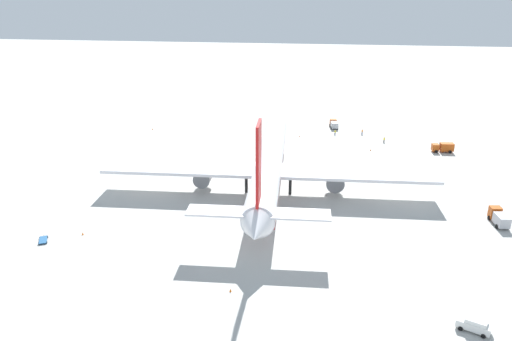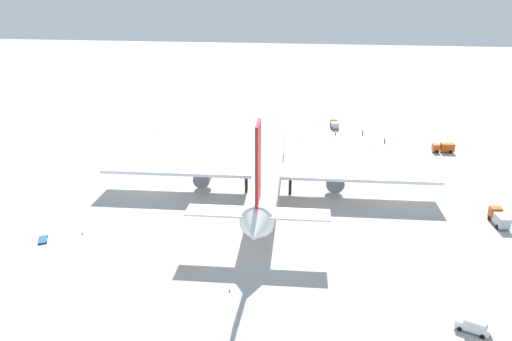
% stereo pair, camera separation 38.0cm
% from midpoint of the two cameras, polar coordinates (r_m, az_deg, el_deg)
% --- Properties ---
extents(ground_plane, '(600.00, 600.00, 0.00)m').
position_cam_midpoint_polar(ground_plane, '(115.89, 1.42, -2.08)').
color(ground_plane, '#B2B2AD').
extents(airliner, '(73.04, 75.73, 23.95)m').
position_cam_midpoint_polar(airliner, '(112.20, 1.38, 0.62)').
color(airliner, white).
rests_on(airliner, ground).
extents(service_truck_0, '(6.15, 2.91, 2.83)m').
position_cam_midpoint_polar(service_truck_0, '(109.77, 26.38, -4.92)').
color(service_truck_0, '#BF4C14').
rests_on(service_truck_0, ground).
extents(service_truck_1, '(5.75, 3.00, 2.46)m').
position_cam_midpoint_polar(service_truck_1, '(166.74, 9.00, 5.38)').
color(service_truck_1, '#BF4C14').
rests_on(service_truck_1, ground).
extents(service_truck_2, '(2.71, 6.12, 2.66)m').
position_cam_midpoint_polar(service_truck_2, '(150.24, 20.91, 2.56)').
color(service_truck_2, '#BF4C14').
rests_on(service_truck_2, ground).
extents(service_van, '(3.53, 4.85, 1.97)m').
position_cam_midpoint_polar(service_van, '(77.32, 23.94, -16.07)').
color(service_van, white).
rests_on(service_van, ground).
extents(baggage_cart_0, '(3.51, 2.56, 0.40)m').
position_cam_midpoint_polar(baggage_cart_0, '(101.17, -23.66, -7.41)').
color(baggage_cart_0, '#26598C').
rests_on(baggage_cart_0, ground).
extents(ground_worker_0, '(0.55, 0.55, 1.65)m').
position_cam_midpoint_polar(ground_worker_0, '(158.87, 9.13, 4.41)').
color(ground_worker_0, navy).
rests_on(ground_worker_0, ground).
extents(ground_worker_1, '(0.44, 0.44, 1.72)m').
position_cam_midpoint_polar(ground_worker_1, '(160.86, 12.19, 4.42)').
color(ground_worker_1, navy).
rests_on(ground_worker_1, ground).
extents(ground_worker_2, '(0.55, 0.55, 1.72)m').
position_cam_midpoint_polar(ground_worker_2, '(154.12, 14.63, 3.49)').
color(ground_worker_2, black).
rests_on(ground_worker_2, ground).
extents(traffic_cone_0, '(0.36, 0.36, 0.55)m').
position_cam_midpoint_polar(traffic_cone_0, '(79.18, -3.13, -13.74)').
color(traffic_cone_0, orange).
rests_on(traffic_cone_0, ground).
extents(traffic_cone_1, '(0.36, 0.36, 0.55)m').
position_cam_midpoint_polar(traffic_cone_1, '(145.54, 13.12, 2.35)').
color(traffic_cone_1, orange).
rests_on(traffic_cone_1, ground).
extents(traffic_cone_2, '(0.36, 0.36, 0.55)m').
position_cam_midpoint_polar(traffic_cone_2, '(155.44, 5.03, 4.01)').
color(traffic_cone_2, orange).
rests_on(traffic_cone_2, ground).
extents(traffic_cone_3, '(0.36, 0.36, 0.55)m').
position_cam_midpoint_polar(traffic_cone_3, '(166.35, -12.04, 4.76)').
color(traffic_cone_3, orange).
rests_on(traffic_cone_3, ground).
extents(traffic_cone_4, '(0.36, 0.36, 0.55)m').
position_cam_midpoint_polar(traffic_cone_4, '(100.76, -19.65, -6.93)').
color(traffic_cone_4, orange).
rests_on(traffic_cone_4, ground).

